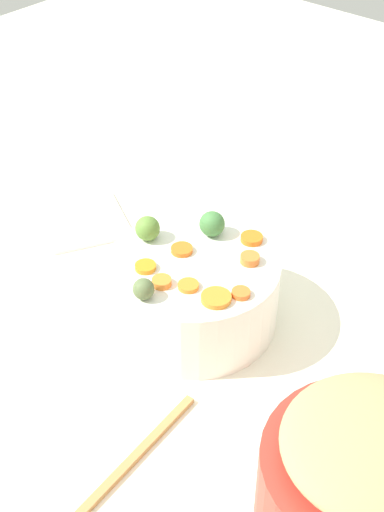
% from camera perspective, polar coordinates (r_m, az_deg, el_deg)
% --- Properties ---
extents(tabletop, '(2.40, 2.40, 0.02)m').
position_cam_1_polar(tabletop, '(1.09, 0.73, -4.76)').
color(tabletop, white).
rests_on(tabletop, ground).
extents(serving_bowl_carrots, '(0.24, 0.24, 0.11)m').
position_cam_1_polar(serving_bowl_carrots, '(1.04, 0.00, -2.72)').
color(serving_bowl_carrots, white).
rests_on(serving_bowl_carrots, tabletop).
extents(metal_pot, '(0.22, 0.22, 0.15)m').
position_cam_1_polar(metal_pot, '(0.81, 12.97, -18.14)').
color(metal_pot, red).
rests_on(metal_pot, tabletop).
extents(stuffing_mound, '(0.18, 0.18, 0.04)m').
position_cam_1_polar(stuffing_mound, '(0.73, 14.02, -13.99)').
color(stuffing_mound, tan).
rests_on(stuffing_mound, metal_pot).
extents(carrot_slice_0, '(0.04, 0.04, 0.01)m').
position_cam_1_polar(carrot_slice_0, '(1.00, -3.60, -0.83)').
color(carrot_slice_0, orange).
rests_on(carrot_slice_0, serving_bowl_carrots).
extents(carrot_slice_1, '(0.06, 0.06, 0.01)m').
position_cam_1_polar(carrot_slice_1, '(0.95, 1.87, -3.25)').
color(carrot_slice_1, orange).
rests_on(carrot_slice_1, serving_bowl_carrots).
extents(carrot_slice_2, '(0.03, 0.03, 0.01)m').
position_cam_1_polar(carrot_slice_2, '(1.01, 4.48, -0.22)').
color(carrot_slice_2, orange).
rests_on(carrot_slice_2, serving_bowl_carrots).
extents(carrot_slice_3, '(0.04, 0.04, 0.01)m').
position_cam_1_polar(carrot_slice_3, '(1.05, 4.62, 1.37)').
color(carrot_slice_3, orange).
rests_on(carrot_slice_3, serving_bowl_carrots).
extents(carrot_slice_4, '(0.04, 0.04, 0.01)m').
position_cam_1_polar(carrot_slice_4, '(0.97, -2.40, -1.97)').
color(carrot_slice_4, orange).
rests_on(carrot_slice_4, serving_bowl_carrots).
extents(carrot_slice_5, '(0.03, 0.03, 0.01)m').
position_cam_1_polar(carrot_slice_5, '(1.02, -0.79, 0.50)').
color(carrot_slice_5, orange).
rests_on(carrot_slice_5, serving_bowl_carrots).
extents(carrot_slice_6, '(0.03, 0.03, 0.01)m').
position_cam_1_polar(carrot_slice_6, '(0.95, 3.78, -2.87)').
color(carrot_slice_6, orange).
rests_on(carrot_slice_6, serving_bowl_carrots).
extents(carrot_slice_7, '(0.04, 0.04, 0.01)m').
position_cam_1_polar(carrot_slice_7, '(0.96, -0.28, -2.30)').
color(carrot_slice_7, orange).
rests_on(carrot_slice_7, serving_bowl_carrots).
extents(brussels_sprout_0, '(0.04, 0.04, 0.04)m').
position_cam_1_polar(brussels_sprout_0, '(1.05, 1.55, 2.49)').
color(brussels_sprout_0, '#437C3E').
rests_on(brussels_sprout_0, serving_bowl_carrots).
extents(brussels_sprout_1, '(0.04, 0.04, 0.04)m').
position_cam_1_polar(brussels_sprout_1, '(1.04, -3.44, 2.14)').
color(brussels_sprout_1, '#5D8636').
rests_on(brussels_sprout_1, serving_bowl_carrots).
extents(brussels_sprout_2, '(0.03, 0.03, 0.03)m').
position_cam_1_polar(brussels_sprout_2, '(0.94, -3.56, -2.66)').
color(brussels_sprout_2, '#586B40').
rests_on(brussels_sprout_2, serving_bowl_carrots).
extents(dish_towel, '(0.19, 0.19, 0.01)m').
position_cam_1_polar(dish_towel, '(1.27, -8.28, 2.62)').
color(dish_towel, silver).
rests_on(dish_towel, tabletop).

